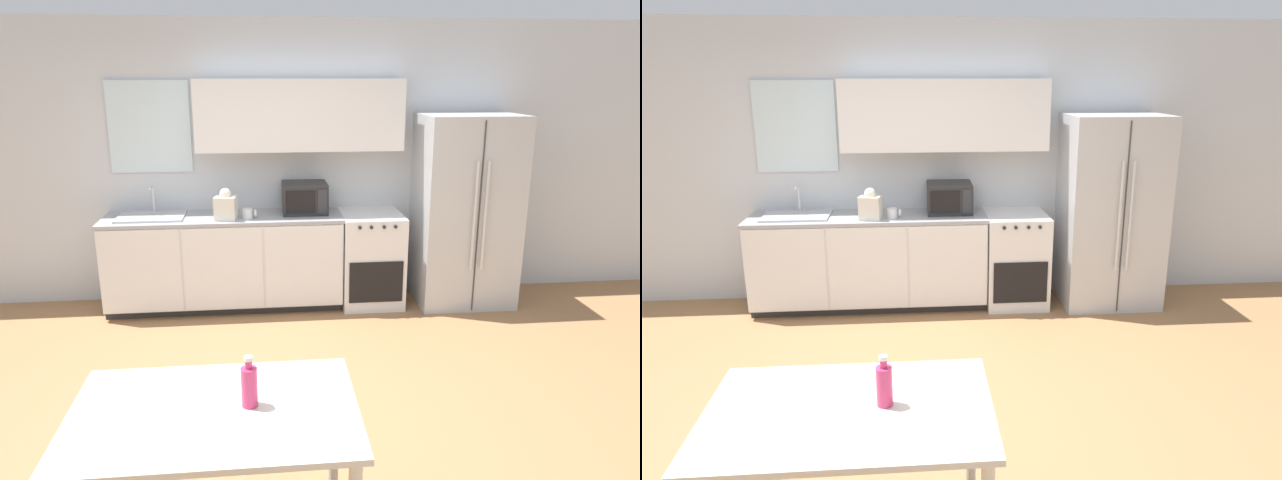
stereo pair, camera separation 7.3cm
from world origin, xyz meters
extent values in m
plane|color=#9E7047|center=(0.00, 0.00, 0.00)|extent=(12.00, 12.00, 0.00)
cube|color=silver|center=(0.00, 2.28, 1.35)|extent=(12.00, 0.06, 2.70)
cube|color=silver|center=(-1.04, 2.24, 1.72)|extent=(0.76, 0.04, 0.85)
cube|color=white|center=(0.36, 2.09, 1.83)|extent=(1.93, 0.32, 0.65)
cube|color=#333333|center=(-0.38, 1.99, 0.04)|extent=(2.21, 0.52, 0.08)
cube|color=white|center=(-0.38, 1.96, 0.48)|extent=(2.21, 0.58, 0.80)
cube|color=white|center=(-1.12, 1.66, 0.48)|extent=(0.72, 0.01, 0.78)
cube|color=white|center=(-0.38, 1.66, 0.48)|extent=(0.72, 0.01, 0.78)
cube|color=white|center=(0.36, 1.66, 0.48)|extent=(0.72, 0.01, 0.78)
cube|color=#9EA0A5|center=(-0.38, 1.96, 0.89)|extent=(2.24, 0.60, 0.03)
cube|color=white|center=(1.03, 1.94, 0.45)|extent=(0.59, 0.62, 0.90)
cube|color=black|center=(1.03, 1.62, 0.32)|extent=(0.51, 0.01, 0.40)
cylinder|color=#262626|center=(0.86, 1.62, 0.85)|extent=(0.03, 0.02, 0.03)
cylinder|color=#262626|center=(0.97, 1.62, 0.85)|extent=(0.03, 0.02, 0.03)
cylinder|color=#262626|center=(1.09, 1.62, 0.85)|extent=(0.03, 0.02, 0.03)
cylinder|color=#262626|center=(1.19, 1.62, 0.85)|extent=(0.03, 0.02, 0.03)
cube|color=silver|center=(1.94, 1.90, 0.92)|extent=(0.92, 0.70, 1.84)
cube|color=#3F3F3F|center=(1.94, 1.54, 0.92)|extent=(0.01, 0.01, 1.78)
cylinder|color=silver|center=(1.89, 1.52, 0.95)|extent=(0.02, 0.02, 1.01)
cylinder|color=silver|center=(1.99, 1.52, 0.95)|extent=(0.02, 0.02, 1.01)
cube|color=#B7BABC|center=(-1.04, 1.96, 0.92)|extent=(0.61, 0.42, 0.02)
cylinder|color=silver|center=(-1.04, 2.13, 1.05)|extent=(0.02, 0.02, 0.25)
cylinder|color=silver|center=(-1.04, 2.06, 1.17)|extent=(0.02, 0.14, 0.02)
cube|color=#282828|center=(0.39, 2.03, 1.05)|extent=(0.43, 0.38, 0.29)
cube|color=black|center=(0.34, 1.84, 1.05)|extent=(0.27, 0.01, 0.21)
cube|color=#2D2D33|center=(0.54, 1.84, 1.05)|extent=(0.09, 0.01, 0.23)
cylinder|color=white|center=(-0.15, 1.84, 0.95)|extent=(0.09, 0.09, 0.09)
torus|color=white|center=(-0.08, 1.84, 0.96)|extent=(0.02, 0.07, 0.07)
cube|color=silver|center=(-0.34, 1.81, 1.02)|extent=(0.22, 0.20, 0.21)
sphere|color=silver|center=(-0.34, 1.81, 1.15)|extent=(0.12, 0.12, 0.11)
cube|color=beige|center=(-0.24, -1.09, 0.75)|extent=(1.26, 0.82, 0.03)
cylinder|color=beige|center=(-0.82, -0.74, 0.37)|extent=(0.06, 0.06, 0.74)
cylinder|color=beige|center=(0.33, -0.74, 0.37)|extent=(0.06, 0.06, 0.74)
cylinder|color=#DB386B|center=(-0.09, -1.08, 0.86)|extent=(0.07, 0.07, 0.18)
cylinder|color=#DB386B|center=(-0.09, -1.08, 0.97)|extent=(0.03, 0.03, 0.04)
cylinder|color=white|center=(-0.09, -1.08, 1.00)|extent=(0.04, 0.04, 0.02)
camera|label=1|loc=(-0.01, -3.32, 2.17)|focal=32.00mm
camera|label=2|loc=(0.07, -3.33, 2.17)|focal=32.00mm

